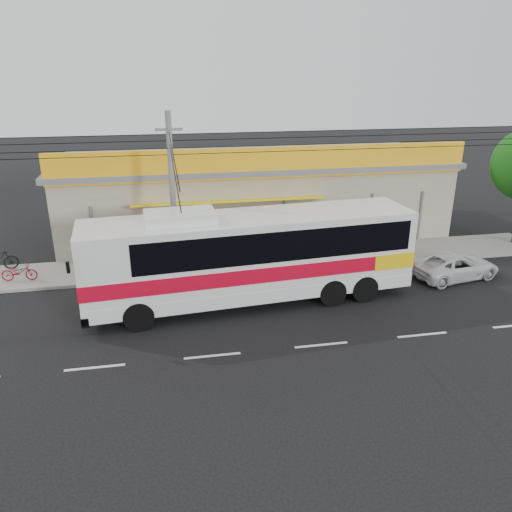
{
  "coord_description": "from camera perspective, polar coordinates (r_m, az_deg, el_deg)",
  "views": [
    {
      "loc": [
        -5.27,
        -17.69,
        9.57
      ],
      "look_at": [
        -1.59,
        2.0,
        1.92
      ],
      "focal_mm": 35.0,
      "sensor_mm": 36.0,
      "label": 1
    }
  ],
  "objects": [
    {
      "name": "white_car",
      "position": [
        25.74,
        21.82,
        -1.06
      ],
      "size": [
        4.58,
        2.72,
        1.19
      ],
      "primitive_type": "imported",
      "rotation": [
        0.0,
        0.0,
        1.75
      ],
      "color": "silver",
      "rests_on": "ground"
    },
    {
      "name": "storefront_building",
      "position": [
        30.58,
        -0.36,
        7.15
      ],
      "size": [
        22.6,
        9.2,
        5.7
      ],
      "color": "#9D967F",
      "rests_on": "ground"
    },
    {
      "name": "lane_markings",
      "position": [
        18.71,
        7.46,
        -10.05
      ],
      "size": [
        50.0,
        0.12,
        0.01
      ],
      "primitive_type": null,
      "color": "silver",
      "rests_on": "ground"
    },
    {
      "name": "sidewalk",
      "position": [
        26.06,
        1.83,
        -0.47
      ],
      "size": [
        30.0,
        3.2,
        0.15
      ],
      "primitive_type": "cube",
      "color": "gray",
      "rests_on": "ground"
    },
    {
      "name": "coach_bus",
      "position": [
        20.93,
        -0.01,
        0.51
      ],
      "size": [
        13.99,
        4.09,
        4.25
      ],
      "rotation": [
        0.0,
        0.0,
        0.09
      ],
      "color": "silver",
      "rests_on": "ground"
    },
    {
      "name": "ground",
      "position": [
        20.79,
        5.37,
        -6.6
      ],
      "size": [
        120.0,
        120.0,
        0.0
      ],
      "primitive_type": "plane",
      "color": "black",
      "rests_on": "ground"
    },
    {
      "name": "utility_pole",
      "position": [
        22.29,
        -9.85,
        12.56
      ],
      "size": [
        34.0,
        14.0,
        7.82
      ],
      "color": "#5E5E5C",
      "rests_on": "ground"
    },
    {
      "name": "motorbike_red",
      "position": [
        25.75,
        -25.45,
        -1.66
      ],
      "size": [
        1.66,
        0.68,
        0.86
      ],
      "primitive_type": "imported",
      "rotation": [
        0.0,
        0.0,
        1.5
      ],
      "color": "maroon",
      "rests_on": "sidewalk"
    }
  ]
}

